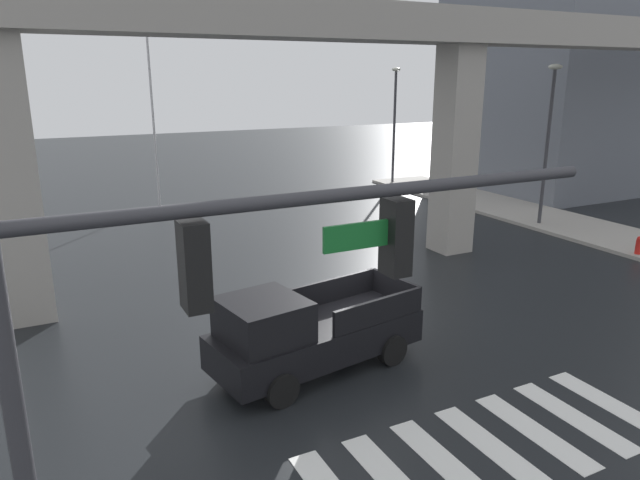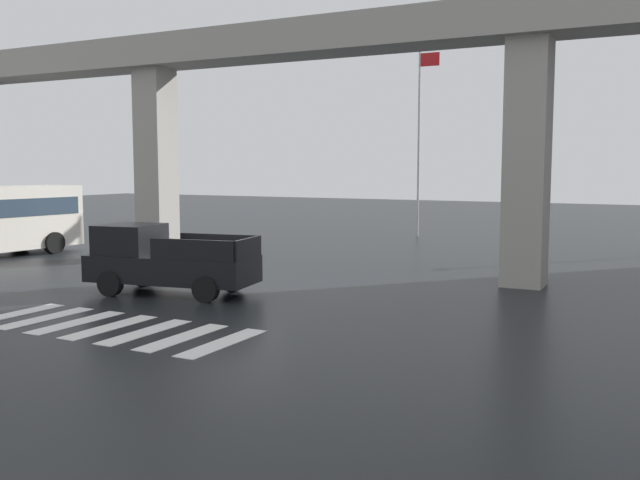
{
  "view_description": "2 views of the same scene",
  "coord_description": "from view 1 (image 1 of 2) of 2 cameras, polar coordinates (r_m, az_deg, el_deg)",
  "views": [
    {
      "loc": [
        -7.19,
        -12.2,
        6.75
      ],
      "look_at": [
        0.06,
        2.11,
        2.22
      ],
      "focal_mm": 32.7,
      "sensor_mm": 36.0,
      "label": 1
    },
    {
      "loc": [
        12.19,
        -17.61,
        3.84
      ],
      "look_at": [
        0.69,
        4.41,
        1.26
      ],
      "focal_mm": 39.67,
      "sensor_mm": 36.0,
      "label": 2
    }
  ],
  "objects": [
    {
      "name": "ground_plane",
      "position": [
        15.69,
        3.34,
        -9.72
      ],
      "size": [
        120.0,
        120.0,
        0.0
      ],
      "primitive_type": "plane",
      "color": "black"
    },
    {
      "name": "street_lamp_far_north",
      "position": [
        37.53,
        7.32,
        12.31
      ],
      "size": [
        0.44,
        0.7,
        7.24
      ],
      "color": "#38383D",
      "rests_on": "ground"
    },
    {
      "name": "fire_hydrant",
      "position": [
        25.43,
        28.73,
        -0.59
      ],
      "size": [
        0.24,
        0.24,
        0.85
      ],
      "color": "red",
      "rests_on": "ground"
    },
    {
      "name": "pickup_truck",
      "position": [
        13.69,
        -1.33,
        -9.1
      ],
      "size": [
        5.34,
        2.7,
        2.08
      ],
      "color": "black",
      "rests_on": "ground"
    },
    {
      "name": "traffic_signal_mast",
      "position": [
        5.71,
        -10.65,
        -9.04
      ],
      "size": [
        6.49,
        0.32,
        6.2
      ],
      "color": "#38383D",
      "rests_on": "ground"
    },
    {
      "name": "crosswalk_stripes",
      "position": [
        12.1,
        16.45,
        -18.82
      ],
      "size": [
        7.15,
        2.8,
        0.01
      ],
      "color": "silver",
      "rests_on": "ground"
    },
    {
      "name": "elevated_overpass",
      "position": [
        19.1,
        -4.97,
        18.54
      ],
      "size": [
        52.51,
        2.04,
        9.06
      ],
      "color": "#9E9991",
      "rests_on": "ground"
    },
    {
      "name": "street_lamp_mid_block",
      "position": [
        28.27,
        21.5,
        10.27
      ],
      "size": [
        0.44,
        0.7,
        7.24
      ],
      "color": "#38383D",
      "rests_on": "ground"
    },
    {
      "name": "flagpole",
      "position": [
        32.09,
        -16.0,
        13.54
      ],
      "size": [
        1.16,
        0.12,
        10.05
      ],
      "color": "silver",
      "rests_on": "ground"
    }
  ]
}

